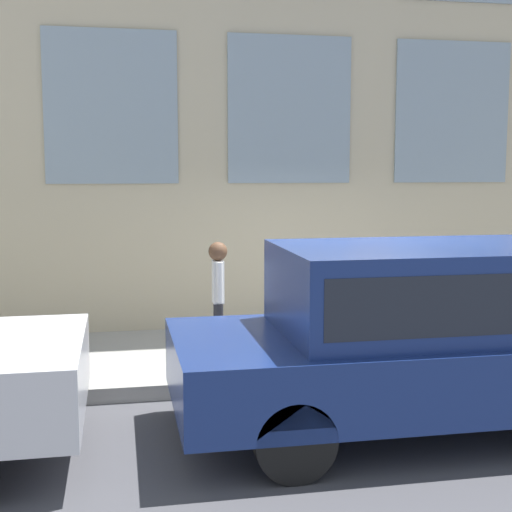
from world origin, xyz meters
The scene contains 6 objects.
ground_plane centered at (0.00, 0.00, 0.00)m, with size 80.00×80.00×0.00m, color #47474C.
sidewalk centered at (1.33, 0.00, 0.08)m, with size 2.65×60.00×0.17m.
building_facade centered at (2.80, 0.00, 4.40)m, with size 0.33×40.00×8.79m.
fire_hydrant centered at (0.58, 0.43, 0.54)m, with size 0.29×0.42×0.72m.
person centered at (0.97, 1.27, 1.02)m, with size 0.34×0.23×1.41m.
parked_truck_navy_near centered at (-1.27, -0.38, 0.99)m, with size 1.97×4.60×1.74m.
Camera 1 is at (-7.34, 2.43, 2.44)m, focal length 50.00 mm.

